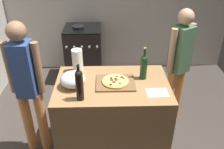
{
  "coord_description": "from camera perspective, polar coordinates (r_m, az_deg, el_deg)",
  "views": [
    {
      "loc": [
        -0.1,
        -1.54,
        2.29
      ],
      "look_at": [
        -0.03,
        0.68,
        0.98
      ],
      "focal_mm": 38.79,
      "sensor_mm": 36.0,
      "label": 1
    }
  ],
  "objects": [
    {
      "name": "pizza",
      "position": [
        2.5,
        0.91,
        -1.56
      ],
      "size": [
        0.28,
        0.28,
        0.03
      ],
      "color": "tan",
      "rests_on": "cutting_board"
    },
    {
      "name": "recipe_sheet",
      "position": [
        2.41,
        10.63,
        -4.23
      ],
      "size": [
        0.21,
        0.16,
        0.0
      ],
      "primitive_type": "cube",
      "rotation": [
        0.0,
        0.0,
        0.03
      ],
      "color": "white",
      "rests_on": "counter"
    },
    {
      "name": "wine_bottle_dark",
      "position": [
        2.55,
        7.49,
        2.0
      ],
      "size": [
        0.07,
        0.07,
        0.36
      ],
      "color": "#143819",
      "rests_on": "counter"
    },
    {
      "name": "person_in_stripes",
      "position": [
        2.69,
        -19.33,
        -2.25
      ],
      "size": [
        0.37,
        0.21,
        1.59
      ],
      "color": "#D88C4C",
      "rests_on": "ground_plane"
    },
    {
      "name": "stove",
      "position": [
        4.28,
        -6.65,
        5.09
      ],
      "size": [
        0.61,
        0.59,
        0.97
      ],
      "color": "black",
      "rests_on": "ground_plane"
    },
    {
      "name": "cutting_board",
      "position": [
        2.51,
        0.91,
        -1.97
      ],
      "size": [
        0.4,
        0.32,
        0.02
      ],
      "primitive_type": "cube",
      "color": "brown",
      "rests_on": "counter"
    },
    {
      "name": "ground_plane",
      "position": [
        3.68,
        0.23,
        -8.17
      ],
      "size": [
        4.26,
        3.27,
        0.02
      ],
      "primitive_type": "cube",
      "color": "#3F3833"
    },
    {
      "name": "mixing_bowl",
      "position": [
        2.46,
        -9.22,
        -1.16
      ],
      "size": [
        0.26,
        0.26,
        0.16
      ],
      "color": "#B2B2B7",
      "rests_on": "counter"
    },
    {
      "name": "paper_towel_roll",
      "position": [
        2.7,
        -8.13,
        3.23
      ],
      "size": [
        0.12,
        0.12,
        0.27
      ],
      "color": "white",
      "rests_on": "counter"
    },
    {
      "name": "person_in_red",
      "position": [
        3.13,
        15.47,
        2.83
      ],
      "size": [
        0.34,
        0.29,
        1.56
      ],
      "color": "#D88C4C",
      "rests_on": "ground_plane"
    },
    {
      "name": "wine_bottle_green",
      "position": [
        2.21,
        -7.7,
        -2.22
      ],
      "size": [
        0.07,
        0.07,
        0.37
      ],
      "color": "black",
      "rests_on": "counter"
    },
    {
      "name": "counter",
      "position": [
        2.79,
        0.06,
        -10.23
      ],
      "size": [
        1.19,
        0.77,
        0.93
      ],
      "primitive_type": "cube",
      "color": "#9E7247",
      "rests_on": "ground_plane"
    }
  ]
}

